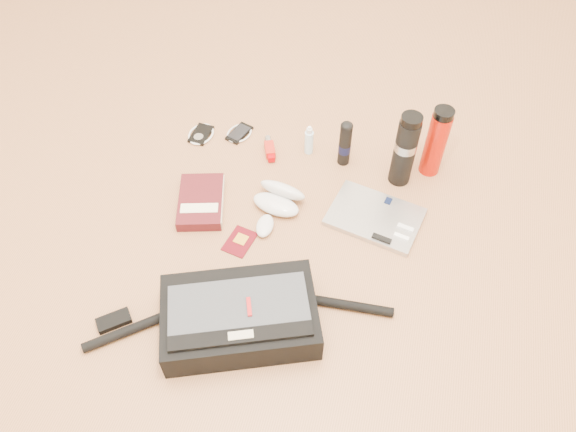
{
  "coord_description": "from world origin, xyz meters",
  "views": [
    {
      "loc": [
        0.28,
        -0.99,
        1.48
      ],
      "look_at": [
        -0.01,
        0.11,
        0.06
      ],
      "focal_mm": 35.0,
      "sensor_mm": 36.0,
      "label": 1
    }
  ],
  "objects_px": {
    "messenger_bag": "(239,317)",
    "thermos_black": "(405,150)",
    "laptop": "(375,217)",
    "thermos_red": "(436,142)",
    "book": "(201,202)"
  },
  "relations": [
    {
      "from": "messenger_bag",
      "to": "thermos_red",
      "type": "relative_size",
      "value": 3.03
    },
    {
      "from": "laptop",
      "to": "book",
      "type": "xyz_separation_m",
      "value": [
        -0.58,
        -0.09,
        0.01
      ]
    },
    {
      "from": "messenger_bag",
      "to": "laptop",
      "type": "xyz_separation_m",
      "value": [
        0.31,
        0.5,
        -0.05
      ]
    },
    {
      "from": "messenger_bag",
      "to": "book",
      "type": "bearing_deg",
      "value": 101.47
    },
    {
      "from": "thermos_red",
      "to": "book",
      "type": "bearing_deg",
      "value": -153.21
    },
    {
      "from": "messenger_bag",
      "to": "laptop",
      "type": "distance_m",
      "value": 0.59
    },
    {
      "from": "thermos_red",
      "to": "thermos_black",
      "type": "bearing_deg",
      "value": -142.98
    },
    {
      "from": "laptop",
      "to": "book",
      "type": "relative_size",
      "value": 1.29
    },
    {
      "from": "messenger_bag",
      "to": "book",
      "type": "xyz_separation_m",
      "value": [
        -0.27,
        0.4,
        -0.04
      ]
    },
    {
      "from": "messenger_bag",
      "to": "thermos_black",
      "type": "distance_m",
      "value": 0.79
    },
    {
      "from": "messenger_bag",
      "to": "thermos_black",
      "type": "height_order",
      "value": "thermos_black"
    },
    {
      "from": "book",
      "to": "thermos_black",
      "type": "bearing_deg",
      "value": 8.61
    },
    {
      "from": "laptop",
      "to": "thermos_red",
      "type": "xyz_separation_m",
      "value": [
        0.15,
        0.28,
        0.13
      ]
    },
    {
      "from": "thermos_black",
      "to": "thermos_red",
      "type": "distance_m",
      "value": 0.12
    },
    {
      "from": "laptop",
      "to": "book",
      "type": "bearing_deg",
      "value": -159.38
    }
  ]
}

